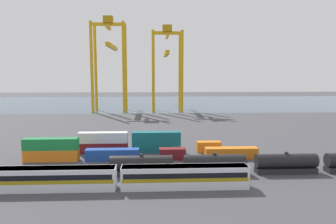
{
  "coord_description": "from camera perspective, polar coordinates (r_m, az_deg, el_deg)",
  "views": [
    {
      "loc": [
        -6.88,
        -73.54,
        19.82
      ],
      "look_at": [
        -2.17,
        26.59,
        7.3
      ],
      "focal_mm": 33.65,
      "sensor_mm": 36.0,
      "label": 1
    }
  ],
  "objects": [
    {
      "name": "shipping_container_10",
      "position": [
        80.56,
        7.38,
        -6.23
      ],
      "size": [
        6.04,
        2.44,
        2.6
      ],
      "primitive_type": "cube",
      "color": "orange",
      "rests_on": "ground_plane"
    },
    {
      "name": "freight_tank_row",
      "position": [
        67.48,
        20.59,
        -8.67
      ],
      "size": [
        69.55,
        2.78,
        4.24
      ],
      "color": "#232326",
      "rests_on": "ground_plane"
    },
    {
      "name": "shipping_container_1",
      "position": [
        75.84,
        -20.45,
        -5.45
      ],
      "size": [
        12.1,
        2.44,
        2.6
      ],
      "primitive_type": "cube",
      "color": "#197538",
      "rests_on": "shipping_container_0"
    },
    {
      "name": "shipping_container_7",
      "position": [
        79.76,
        -11.69,
        -4.54
      ],
      "size": [
        12.1,
        2.44,
        2.6
      ],
      "primitive_type": "cube",
      "color": "silver",
      "rests_on": "shipping_container_6"
    },
    {
      "name": "shipping_container_9",
      "position": [
        78.78,
        -2.12,
        -4.54
      ],
      "size": [
        12.1,
        2.44,
        2.6
      ],
      "primitive_type": "cube",
      "color": "#146066",
      "rests_on": "shipping_container_8"
    },
    {
      "name": "passenger_train",
      "position": [
        55.55,
        -8.94,
        -11.52
      ],
      "size": [
        44.65,
        3.14,
        3.9
      ],
      "color": "silver",
      "rests_on": "ground_plane"
    },
    {
      "name": "gantry_crane_west",
      "position": [
        169.47,
        -10.51,
        10.13
      ],
      "size": [
        17.45,
        37.39,
        48.28
      ],
      "color": "gold",
      "rests_on": "ground_plane"
    },
    {
      "name": "harbour_water",
      "position": [
        209.08,
        -0.8,
        1.68
      ],
      "size": [
        400.0,
        110.0,
        0.01
      ],
      "primitive_type": "cube",
      "color": "#384C60",
      "rests_on": "ground_plane"
    },
    {
      "name": "gantry_crane_central",
      "position": [
        167.74,
        -0.2,
        9.39
      ],
      "size": [
        16.01,
        35.47,
        44.08
      ],
      "color": "gold",
      "rests_on": "ground_plane"
    },
    {
      "name": "shipping_container_4",
      "position": [
        75.05,
        11.38,
        -7.31
      ],
      "size": [
        12.1,
        2.44,
        2.6
      ],
      "primitive_type": "cube",
      "color": "orange",
      "rests_on": "ground_plane"
    },
    {
      "name": "shipping_container_5",
      "position": [
        83.4,
        -20.7,
        -6.18
      ],
      "size": [
        6.04,
        2.44,
        2.6
      ],
      "primitive_type": "cube",
      "color": "maroon",
      "rests_on": "ground_plane"
    },
    {
      "name": "shipping_container_8",
      "position": [
        79.35,
        -2.11,
        -6.38
      ],
      "size": [
        12.1,
        2.44,
        2.6
      ],
      "primitive_type": "cube",
      "color": "#146066",
      "rests_on": "ground_plane"
    },
    {
      "name": "shipping_container_0",
      "position": [
        76.43,
        -20.37,
        -7.36
      ],
      "size": [
        12.1,
        2.44,
        2.6
      ],
      "primitive_type": "cube",
      "color": "orange",
      "rests_on": "ground_plane"
    },
    {
      "name": "shipping_container_3",
      "position": [
        72.98,
        0.79,
        -7.58
      ],
      "size": [
        6.04,
        2.44,
        2.6
      ],
      "primitive_type": "cube",
      "color": "maroon",
      "rests_on": "ground_plane"
    },
    {
      "name": "shipping_container_2",
      "position": [
        73.46,
        -10.04,
        -7.59
      ],
      "size": [
        12.1,
        2.44,
        2.6
      ],
      "primitive_type": "cube",
      "color": "#1C4299",
      "rests_on": "ground_plane"
    },
    {
      "name": "shipping_container_6",
      "position": [
        80.32,
        -11.64,
        -6.36
      ],
      "size": [
        12.1,
        2.44,
        2.6
      ],
      "primitive_type": "cube",
      "color": "maroon",
      "rests_on": "ground_plane"
    },
    {
      "name": "ground_plane",
      "position": [
        115.46,
        0.76,
        -2.77
      ],
      "size": [
        420.0,
        420.0,
        0.0
      ],
      "primitive_type": "plane",
      "color": "#424247"
    }
  ]
}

